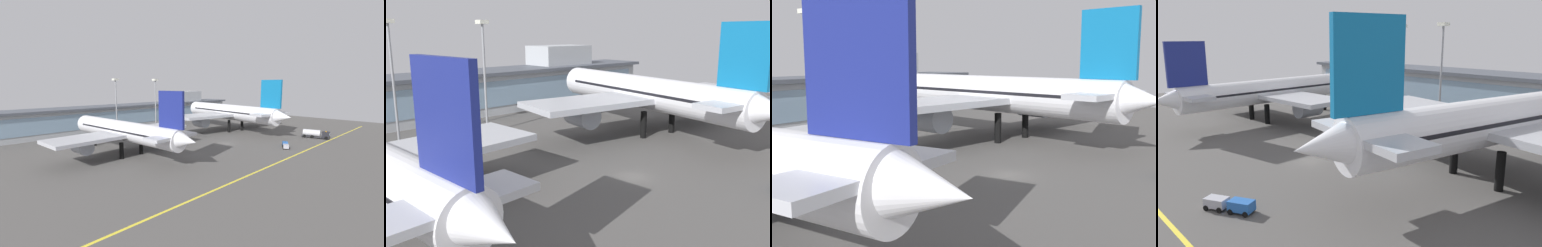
% 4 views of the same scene
% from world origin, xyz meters
% --- Properties ---
extents(ground_plane, '(180.00, 180.00, 0.00)m').
position_xyz_m(ground_plane, '(0.00, 0.00, 0.00)').
color(ground_plane, '#514F4C').
extents(terminal_building, '(118.60, 14.00, 15.08)m').
position_xyz_m(terminal_building, '(2.22, 53.20, 5.46)').
color(terminal_building, '#ADB2B7').
rests_on(terminal_building, ground).
extents(airliner_near_right, '(49.31, 56.56, 20.30)m').
position_xyz_m(airliner_near_right, '(21.20, 14.30, 7.42)').
color(airliner_near_right, black).
rests_on(airliner_near_right, ground).
extents(apron_light_mast_west, '(1.80, 1.80, 20.89)m').
position_xyz_m(apron_light_mast_west, '(-1.52, 34.34, 13.93)').
color(apron_light_mast_west, gray).
rests_on(apron_light_mast_west, ground).
extents(apron_light_mast_centre, '(1.80, 1.80, 20.91)m').
position_xyz_m(apron_light_mast_centre, '(-16.30, 38.98, 13.94)').
color(apron_light_mast_centre, gray).
rests_on(apron_light_mast_centre, ground).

